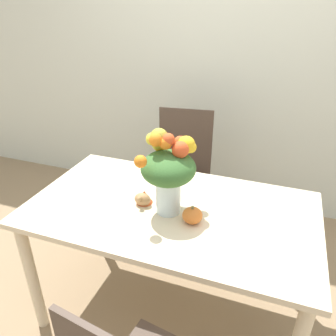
{
  "coord_description": "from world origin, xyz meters",
  "views": [
    {
      "loc": [
        0.46,
        -1.3,
        1.68
      ],
      "look_at": [
        -0.0,
        -0.04,
        0.99
      ],
      "focal_mm": 35.0,
      "sensor_mm": 36.0,
      "label": 1
    }
  ],
  "objects": [
    {
      "name": "turkey_figurine",
      "position": [
        -0.14,
        -0.02,
        0.78
      ],
      "size": [
        0.09,
        0.11,
        0.07
      ],
      "color": "#A87A4C",
      "rests_on": "dining_table"
    },
    {
      "name": "flower_vase",
      "position": [
        -0.0,
        -0.03,
        0.98
      ],
      "size": [
        0.26,
        0.31,
        0.42
      ],
      "color": "silver",
      "rests_on": "dining_table"
    },
    {
      "name": "dining_chair_near_window",
      "position": [
        -0.18,
        0.76,
        0.5
      ],
      "size": [
        0.47,
        0.47,
        0.98
      ],
      "rotation": [
        0.0,
        0.0,
        0.14
      ],
      "color": "#47382D",
      "rests_on": "ground_plane"
    },
    {
      "name": "pumpkin",
      "position": [
        0.14,
        -0.09,
        0.79
      ],
      "size": [
        0.1,
        0.1,
        0.09
      ],
      "color": "orange",
      "rests_on": "dining_table"
    },
    {
      "name": "wall_back",
      "position": [
        0.0,
        1.38,
        1.35
      ],
      "size": [
        8.0,
        0.06,
        2.7
      ],
      "color": "silver",
      "rests_on": "ground_plane"
    },
    {
      "name": "ground_plane",
      "position": [
        0.0,
        0.0,
        0.0
      ],
      "size": [
        12.0,
        12.0,
        0.0
      ],
      "primitive_type": "plane",
      "color": "#8E7556"
    },
    {
      "name": "dining_table",
      "position": [
        0.0,
        0.0,
        0.65
      ],
      "size": [
        1.44,
        0.81,
        0.75
      ],
      "color": "beige",
      "rests_on": "ground_plane"
    }
  ]
}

